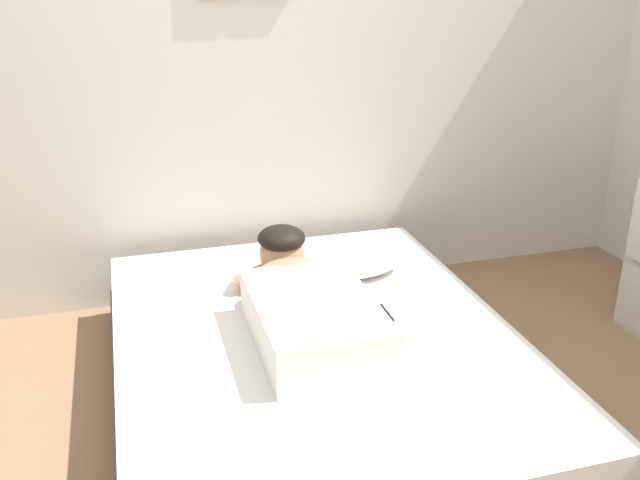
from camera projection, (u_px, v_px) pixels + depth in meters
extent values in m
cube|color=silver|center=(245.00, 41.00, 3.23)|extent=(4.15, 0.10, 2.50)
cube|color=#4C4742|center=(316.00, 386.00, 2.72)|extent=(1.51, 1.91, 0.13)
cube|color=white|center=(316.00, 352.00, 2.66)|extent=(1.47, 1.85, 0.18)
ellipsoid|color=white|center=(346.00, 261.00, 3.10)|extent=(0.52, 0.32, 0.11)
cube|color=white|center=(313.00, 321.00, 2.52)|extent=(0.42, 0.64, 0.18)
ellipsoid|color=tan|center=(291.00, 278.00, 2.81)|extent=(0.32, 0.20, 0.16)
sphere|color=tan|center=(281.00, 254.00, 2.94)|extent=(0.19, 0.19, 0.19)
ellipsoid|color=black|center=(281.00, 238.00, 2.91)|extent=(0.20, 0.20, 0.10)
cylinder|color=tan|center=(260.00, 273.00, 2.92)|extent=(0.23, 0.07, 0.14)
cylinder|color=tan|center=(306.00, 268.00, 2.97)|extent=(0.23, 0.07, 0.14)
cylinder|color=#D84C47|center=(326.00, 284.00, 2.93)|extent=(0.09, 0.09, 0.07)
torus|color=#D84C47|center=(339.00, 282.00, 2.94)|extent=(0.05, 0.01, 0.05)
cube|color=black|center=(380.00, 314.00, 2.75)|extent=(0.07, 0.14, 0.01)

